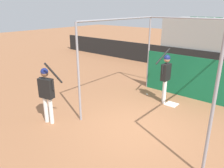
# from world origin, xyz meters

# --- Properties ---
(ground_plane) EXTENTS (60.00, 60.00, 0.00)m
(ground_plane) POSITION_xyz_m (0.00, 0.00, 0.00)
(ground_plane) COLOR #9E6642
(outfield_wall) EXTENTS (24.00, 0.12, 1.24)m
(outfield_wall) POSITION_xyz_m (0.00, 7.47, 0.62)
(outfield_wall) COLOR black
(outfield_wall) RESTS_ON ground
(bleacher_section) EXTENTS (6.50, 3.20, 2.92)m
(bleacher_section) POSITION_xyz_m (0.00, 9.13, 1.46)
(bleacher_section) COLOR #9E9E99
(bleacher_section) RESTS_ON ground
(batting_cage) EXTENTS (4.03, 4.24, 3.18)m
(batting_cage) POSITION_xyz_m (0.31, 2.76, 1.36)
(batting_cage) COLOR gray
(batting_cage) RESTS_ON ground
(home_plate) EXTENTS (0.44, 0.44, 0.02)m
(home_plate) POSITION_xyz_m (0.11, 2.31, 0.01)
(home_plate) COLOR white
(home_plate) RESTS_ON ground
(player_batter) EXTENTS (0.54, 0.89, 2.04)m
(player_batter) POSITION_xyz_m (-0.25, 2.32, 1.16)
(player_batter) COLOR white
(player_batter) RESTS_ON ground
(player_waiting) EXTENTS (0.71, 0.52, 2.07)m
(player_waiting) POSITION_xyz_m (-2.32, -1.52, 1.12)
(player_waiting) COLOR white
(player_waiting) RESTS_ON ground
(baseball) EXTENTS (0.07, 0.07, 0.07)m
(baseball) POSITION_xyz_m (-1.11, 2.51, 0.04)
(baseball) COLOR white
(baseball) RESTS_ON ground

